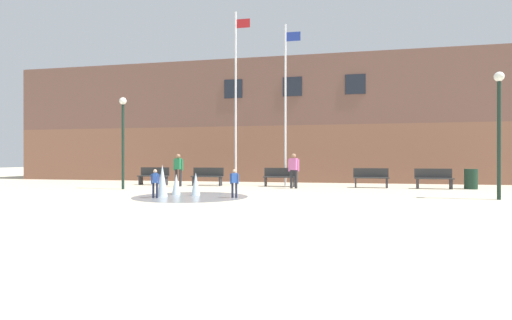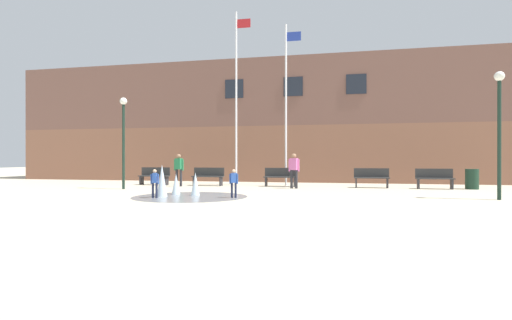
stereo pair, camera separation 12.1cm
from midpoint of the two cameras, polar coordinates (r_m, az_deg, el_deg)
name	(u,v)px [view 2 (the right image)]	position (r m, az deg, el deg)	size (l,w,h in m)	color
ground_plane	(211,220)	(8.81, -6.12, -8.58)	(100.00, 100.00, 0.00)	#BCB299
library_building	(299,123)	(26.01, 6.29, 5.22)	(36.00, 6.05, 7.30)	brown
splash_fountain	(179,186)	(14.70, -10.72, -3.71)	(4.07, 4.07, 1.14)	gray
park_bench_far_left	(155,176)	(21.37, -14.14, -2.18)	(1.60, 0.44, 0.91)	#28282D
park_bench_left_of_flagpoles	(208,176)	(20.24, -6.68, -2.31)	(1.60, 0.44, 0.91)	#28282D
park_bench_center	(280,177)	(19.50, 3.69, -2.40)	(1.60, 0.44, 0.91)	#28282D
park_bench_under_right_flagpole	(372,177)	(19.42, 16.35, -2.41)	(1.60, 0.44, 0.91)	#28282D
park_bench_near_trashcan	(435,178)	(19.64, 24.31, -2.39)	(1.60, 0.44, 0.91)	#28282D
adult_near_bench	(294,168)	(18.23, 5.64, -1.14)	(0.50, 0.32, 1.59)	#28282D
adult_watching	(179,167)	(19.93, -10.80, -1.04)	(0.50, 0.31, 1.59)	#28282D
child_in_fountain	(234,181)	(13.76, -2.95, -3.03)	(0.31, 0.21, 0.99)	#1E233D
child_running	(155,181)	(14.11, -14.03, -2.95)	(0.31, 0.23, 0.99)	#1E233D
flagpole_left	(237,94)	(20.75, -2.60, 9.46)	(0.80, 0.10, 8.90)	silver
flagpole_right	(287,100)	(20.18, 4.56, 8.51)	(0.80, 0.10, 8.07)	silver
lamp_post_left_lane	(123,130)	(18.75, -18.23, 4.13)	(0.32, 0.32, 4.08)	#192D23
lamp_post_right_lane	(499,117)	(15.38, 31.62, 5.28)	(0.32, 0.32, 4.21)	#192D23
trash_can	(472,179)	(20.19, 28.62, -2.41)	(0.56, 0.56, 0.90)	#193323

